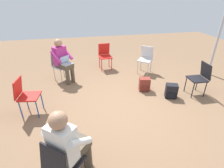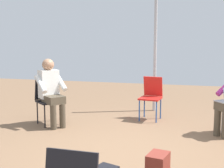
% 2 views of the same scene
% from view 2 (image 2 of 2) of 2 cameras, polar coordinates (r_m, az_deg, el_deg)
% --- Properties ---
extents(ground_plane, '(14.00, 14.00, 0.00)m').
position_cam_2_polar(ground_plane, '(4.42, 2.45, -12.98)').
color(ground_plane, brown).
extents(chair_northeast, '(0.58, 0.58, 0.85)m').
position_cam_2_polar(chair_northeast, '(6.02, -11.73, -2.50)').
color(chair_northeast, black).
rests_on(chair_northeast, ground).
extents(chair_east, '(0.49, 0.45, 0.85)m').
position_cam_2_polar(chair_east, '(6.26, 7.21, -1.97)').
color(chair_east, red).
rests_on(chair_east, ground).
extents(person_in_white, '(0.63, 0.63, 1.24)m').
position_cam_2_polar(person_in_white, '(5.83, -11.11, -0.84)').
color(person_in_white, '#4C4233').
rests_on(person_in_white, ground).
extents(tent_pole_near, '(0.07, 0.07, 2.50)m').
position_cam_2_polar(tent_pole_near, '(6.94, 7.88, 5.29)').
color(tent_pole_near, '#B2B2B7').
rests_on(tent_pole_near, ground).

